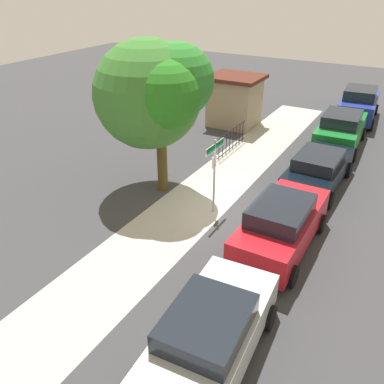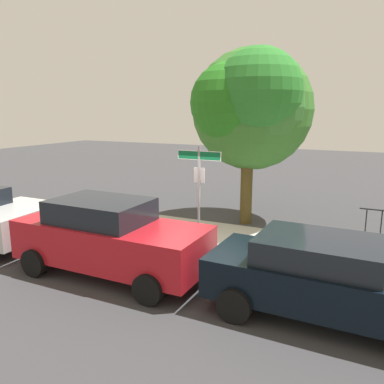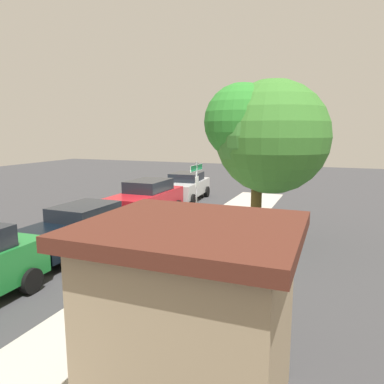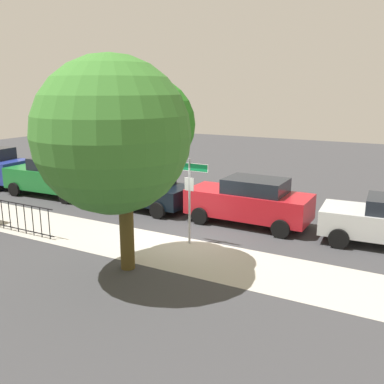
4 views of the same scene
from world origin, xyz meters
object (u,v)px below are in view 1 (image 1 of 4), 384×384
shade_tree (158,92)px  car_red (281,224)px  car_blue (359,104)px  utility_shed (235,100)px  car_silver (210,334)px  street_sign (215,163)px  car_green (341,130)px  car_black (318,169)px

shade_tree → car_red: 6.43m
shade_tree → car_blue: bearing=-22.1°
shade_tree → car_red: (-1.59, -5.47, -2.98)m
shade_tree → utility_shed: (8.54, 0.74, -2.46)m
shade_tree → car_silver: size_ratio=1.32×
shade_tree → car_red: shade_tree is taller
street_sign → car_green: size_ratio=0.60×
street_sign → car_silver: street_sign is taller
car_red → car_black: size_ratio=1.00×
car_black → utility_shed: 8.13m
street_sign → utility_shed: bearing=20.3°
car_blue → car_black: bearing=177.1°
shade_tree → car_green: 10.00m
car_silver → car_blue: car_blue is taller
street_sign → car_silver: size_ratio=0.64×
shade_tree → car_silver: bearing=-139.1°
street_sign → utility_shed: 9.79m
car_silver → shade_tree: bearing=37.1°
street_sign → car_blue: street_sign is taller
car_black → car_blue: (9.60, 0.17, 0.19)m
shade_tree → utility_shed: 8.92m
shade_tree → car_green: (8.01, -5.21, -2.96)m
car_red → car_green: bearing=1.9°
shade_tree → car_green: shade_tree is taller
car_black → shade_tree: bearing=122.1°
car_silver → car_green: (14.40, 0.31, 0.09)m
car_green → street_sign: bearing=161.3°
shade_tree → car_blue: 14.13m
car_green → utility_shed: size_ratio=1.61×
utility_shed → shade_tree: bearing=-175.1°
shade_tree → car_black: size_ratio=1.28×
shade_tree → car_black: bearing=-59.2°
street_sign → car_black: 4.84m
car_red → car_silver: bearing=-179.0°
car_red → car_green: size_ratio=0.98×
street_sign → car_black: bearing=-35.2°
car_black → car_green: (4.80, 0.16, 0.13)m
car_red → car_blue: bearing=1.4°
utility_shed → car_blue: bearing=-54.3°
street_sign → car_red: 3.15m
car_blue → street_sign: bearing=165.3°
street_sign → car_silver: bearing=-153.6°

